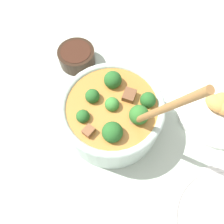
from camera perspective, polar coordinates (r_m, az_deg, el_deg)
The scene contains 4 objects.
ground_plane at distance 0.53m, azimuth 0.00°, elevation -3.01°, with size 4.00×4.00×0.00m, color #ADBCAD.
stew_bowl at distance 0.48m, azimuth 0.11°, elevation -0.35°, with size 0.22×0.25×0.29m.
condiment_bowl at distance 0.62m, azimuth -9.21°, elevation 14.24°, with size 0.10×0.10×0.04m.
food_plate at distance 0.60m, azimuth 25.89°, elevation 0.97°, with size 0.20×0.20×0.05m.
Camera 1 is at (-0.16, -0.13, 0.49)m, focal length 35.00 mm.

